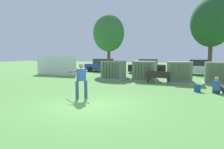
{
  "coord_description": "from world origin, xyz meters",
  "views": [
    {
      "loc": [
        4.01,
        -7.97,
        2.19
      ],
      "look_at": [
        -0.46,
        3.5,
        1.0
      ],
      "focal_mm": 33.8,
      "sensor_mm": 36.0,
      "label": 1
    }
  ],
  "objects_px": {
    "park_bench": "(158,76)",
    "sports_ball": "(88,103)",
    "transformer_east": "(218,74)",
    "parked_car_right_of_center": "(199,68)",
    "backpack": "(197,88)",
    "parked_car_leftmost": "(102,66)",
    "seated_spectator": "(218,87)",
    "parked_car_left_of_center": "(147,67)",
    "transformer_mid_west": "(145,71)",
    "transformer_mid_east": "(180,73)",
    "transformer_west": "(114,71)",
    "batter": "(81,79)"
  },
  "relations": [
    {
      "from": "transformer_east",
      "to": "backpack",
      "type": "distance_m",
      "value": 4.17
    },
    {
      "from": "seated_spectator",
      "to": "parked_car_leftmost",
      "type": "relative_size",
      "value": 0.22
    },
    {
      "from": "transformer_mid_east",
      "to": "parked_car_left_of_center",
      "type": "distance_m",
      "value": 8.49
    },
    {
      "from": "park_bench",
      "to": "sports_ball",
      "type": "relative_size",
      "value": 20.33
    },
    {
      "from": "transformer_west",
      "to": "parked_car_right_of_center",
      "type": "distance_m",
      "value": 10.19
    },
    {
      "from": "seated_spectator",
      "to": "transformer_mid_west",
      "type": "bearing_deg",
      "value": 139.93
    },
    {
      "from": "transformer_west",
      "to": "batter",
      "type": "relative_size",
      "value": 1.21
    },
    {
      "from": "transformer_west",
      "to": "seated_spectator",
      "type": "height_order",
      "value": "transformer_west"
    },
    {
      "from": "backpack",
      "to": "parked_car_leftmost",
      "type": "distance_m",
      "value": 15.7
    },
    {
      "from": "parked_car_left_of_center",
      "to": "backpack",
      "type": "bearing_deg",
      "value": -64.6
    },
    {
      "from": "backpack",
      "to": "parked_car_right_of_center",
      "type": "bearing_deg",
      "value": 88.64
    },
    {
      "from": "park_bench",
      "to": "parked_car_leftmost",
      "type": "relative_size",
      "value": 0.42
    },
    {
      "from": "parked_car_leftmost",
      "to": "parked_car_right_of_center",
      "type": "distance_m",
      "value": 11.27
    },
    {
      "from": "batter",
      "to": "parked_car_right_of_center",
      "type": "height_order",
      "value": "batter"
    },
    {
      "from": "backpack",
      "to": "parked_car_left_of_center",
      "type": "distance_m",
      "value": 12.29
    },
    {
      "from": "seated_spectator",
      "to": "parked_car_leftmost",
      "type": "bearing_deg",
      "value": 136.72
    },
    {
      "from": "transformer_west",
      "to": "parked_car_leftmost",
      "type": "distance_m",
      "value": 8.7
    },
    {
      "from": "seated_spectator",
      "to": "parked_car_right_of_center",
      "type": "bearing_deg",
      "value": 93.99
    },
    {
      "from": "park_bench",
      "to": "sports_ball",
      "type": "height_order",
      "value": "park_bench"
    },
    {
      "from": "transformer_west",
      "to": "parked_car_right_of_center",
      "type": "relative_size",
      "value": 0.5
    },
    {
      "from": "batter",
      "to": "sports_ball",
      "type": "height_order",
      "value": "batter"
    },
    {
      "from": "backpack",
      "to": "transformer_mid_east",
      "type": "bearing_deg",
      "value": 108.31
    },
    {
      "from": "transformer_east",
      "to": "transformer_west",
      "type": "bearing_deg",
      "value": -178.55
    },
    {
      "from": "park_bench",
      "to": "parked_car_right_of_center",
      "type": "relative_size",
      "value": 0.43
    },
    {
      "from": "batter",
      "to": "seated_spectator",
      "type": "xyz_separation_m",
      "value": [
        6.5,
        3.83,
        -0.6
      ]
    },
    {
      "from": "parked_car_left_of_center",
      "to": "parked_car_right_of_center",
      "type": "relative_size",
      "value": 1.04
    },
    {
      "from": "parked_car_right_of_center",
      "to": "transformer_east",
      "type": "bearing_deg",
      "value": -80.98
    },
    {
      "from": "sports_ball",
      "to": "seated_spectator",
      "type": "height_order",
      "value": "seated_spectator"
    },
    {
      "from": "parked_car_left_of_center",
      "to": "sports_ball",
      "type": "bearing_deg",
      "value": -87.45
    },
    {
      "from": "transformer_mid_west",
      "to": "backpack",
      "type": "relative_size",
      "value": 4.77
    },
    {
      "from": "transformer_east",
      "to": "backpack",
      "type": "height_order",
      "value": "transformer_east"
    },
    {
      "from": "batter",
      "to": "backpack",
      "type": "bearing_deg",
      "value": 36.28
    },
    {
      "from": "transformer_mid_west",
      "to": "parked_car_leftmost",
      "type": "height_order",
      "value": "same"
    },
    {
      "from": "park_bench",
      "to": "parked_car_leftmost",
      "type": "height_order",
      "value": "parked_car_leftmost"
    },
    {
      "from": "seated_spectator",
      "to": "parked_car_right_of_center",
      "type": "xyz_separation_m",
      "value": [
        -0.79,
        11.34,
        0.38
      ]
    },
    {
      "from": "sports_ball",
      "to": "backpack",
      "type": "xyz_separation_m",
      "value": [
        4.55,
        4.94,
        0.17
      ]
    },
    {
      "from": "seated_spectator",
      "to": "parked_car_right_of_center",
      "type": "relative_size",
      "value": 0.23
    },
    {
      "from": "transformer_mid_east",
      "to": "seated_spectator",
      "type": "bearing_deg",
      "value": -59.3
    },
    {
      "from": "park_bench",
      "to": "seated_spectator",
      "type": "relative_size",
      "value": 1.9
    },
    {
      "from": "seated_spectator",
      "to": "backpack",
      "type": "bearing_deg",
      "value": 170.98
    },
    {
      "from": "transformer_mid_west",
      "to": "transformer_mid_east",
      "type": "bearing_deg",
      "value": -9.5
    },
    {
      "from": "seated_spectator",
      "to": "parked_car_leftmost",
      "type": "height_order",
      "value": "parked_car_leftmost"
    },
    {
      "from": "park_bench",
      "to": "transformer_mid_east",
      "type": "bearing_deg",
      "value": 28.75
    },
    {
      "from": "sports_ball",
      "to": "backpack",
      "type": "bearing_deg",
      "value": 47.34
    },
    {
      "from": "transformer_east",
      "to": "park_bench",
      "type": "bearing_deg",
      "value": -165.48
    },
    {
      "from": "parked_car_leftmost",
      "to": "transformer_mid_west",
      "type": "bearing_deg",
      "value": -45.42
    },
    {
      "from": "transformer_east",
      "to": "parked_car_right_of_center",
      "type": "relative_size",
      "value": 0.5
    },
    {
      "from": "transformer_west",
      "to": "batter",
      "type": "bearing_deg",
      "value": -81.19
    },
    {
      "from": "transformer_west",
      "to": "park_bench",
      "type": "relative_size",
      "value": 1.15
    },
    {
      "from": "transformer_east",
      "to": "backpack",
      "type": "xyz_separation_m",
      "value": [
        -1.42,
        -3.87,
        -0.57
      ]
    }
  ]
}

